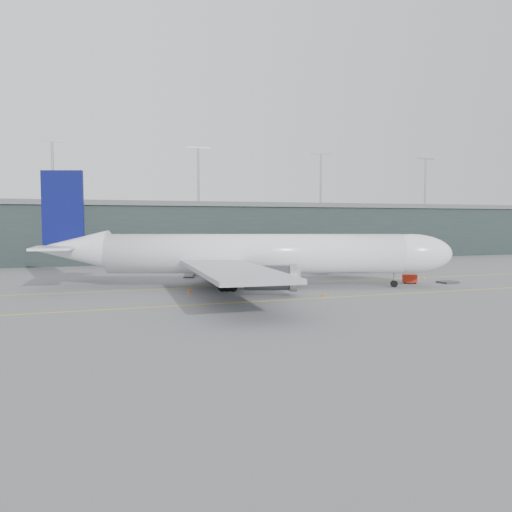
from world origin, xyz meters
name	(u,v)px	position (x,y,z in m)	size (l,w,h in m)	color
ground	(230,283)	(0.00, 0.00, 0.00)	(320.00, 320.00, 0.00)	slate
taxiline_a	(237,286)	(0.00, -4.00, 0.01)	(160.00, 0.25, 0.02)	gold
taxiline_b	(272,301)	(0.00, -20.00, 0.01)	(160.00, 0.25, 0.02)	gold
taxiline_lead_main	(227,271)	(5.00, 20.00, 0.01)	(0.25, 60.00, 0.02)	gold
terminal	(173,231)	(0.00, 58.00, 7.62)	(240.00, 36.00, 29.00)	#1E2929
main_aircraft	(252,255)	(1.68, -6.61, 5.08)	(62.86, 57.92, 18.10)	white
jet_bridge	(305,246)	(23.62, 22.36, 4.62)	(8.46, 44.20, 6.18)	#27272B
gse_cart	(410,278)	(27.95, -10.41, 0.83)	(2.56, 2.14, 1.49)	#B21F0C
baggage_dolly	(448,282)	(34.26, -12.04, 0.18)	(2.95, 2.36, 0.30)	#38383D
uld_a	(189,273)	(-5.13, 9.35, 0.91)	(2.28, 2.03, 1.73)	#36363B
uld_b	(198,270)	(-2.81, 12.55, 1.05)	(2.59, 2.29, 2.00)	#36363B
uld_c	(207,271)	(-1.47, 10.57, 0.98)	(2.08, 1.68, 1.86)	#36363B
cone_nose	(424,277)	(34.90, -4.90, 0.31)	(0.40, 0.40, 0.63)	orange
cone_wing_stbd	(323,294)	(7.86, -18.83, 0.31)	(0.39, 0.39, 0.63)	#D14E0B
cone_wing_port	(263,273)	(9.44, 10.41, 0.36)	(0.46, 0.46, 0.73)	orange
cone_tail	(189,291)	(-8.83, -9.89, 0.37)	(0.46, 0.46, 0.74)	#FF640E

